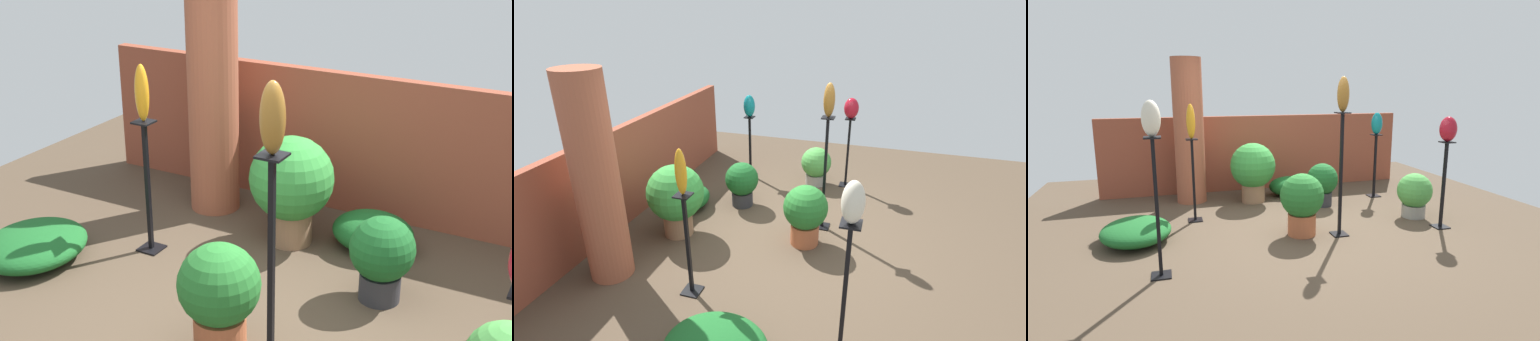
# 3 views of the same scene
# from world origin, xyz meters

# --- Properties ---
(ground_plane) EXTENTS (8.00, 8.00, 0.00)m
(ground_plane) POSITION_xyz_m (0.00, 0.00, 0.00)
(ground_plane) COLOR #4C3D2D
(brick_wall_back) EXTENTS (5.60, 0.12, 1.37)m
(brick_wall_back) POSITION_xyz_m (0.00, 2.36, 0.69)
(brick_wall_back) COLOR brown
(brick_wall_back) RESTS_ON ground
(brick_pillar) EXTENTS (0.48, 0.48, 2.36)m
(brick_pillar) POSITION_xyz_m (-1.28, 1.80, 1.18)
(brick_pillar) COLOR #9E5138
(brick_pillar) RESTS_ON ground
(pedestal_amber) EXTENTS (0.20, 0.20, 1.19)m
(pedestal_amber) POSITION_xyz_m (-1.31, 0.76, 0.54)
(pedestal_amber) COLOR black
(pedestal_amber) RESTS_ON ground
(pedestal_teal) EXTENTS (0.20, 0.20, 1.10)m
(pedestal_teal) POSITION_xyz_m (1.81, 1.20, 0.50)
(pedestal_teal) COLOR black
(pedestal_teal) RESTS_ON ground
(pedestal_ruby) EXTENTS (0.20, 0.20, 1.19)m
(pedestal_ruby) POSITION_xyz_m (1.90, -0.49, 0.54)
(pedestal_ruby) COLOR black
(pedestal_ruby) RESTS_ON ground
(pedestal_ivory) EXTENTS (0.20, 0.20, 1.43)m
(pedestal_ivory) POSITION_xyz_m (-1.78, -0.91, 0.66)
(pedestal_ivory) COLOR black
(pedestal_ivory) RESTS_ON ground
(pedestal_bronze) EXTENTS (0.20, 0.20, 1.59)m
(pedestal_bronze) POSITION_xyz_m (0.45, -0.35, 0.74)
(pedestal_bronze) COLOR black
(pedestal_bronze) RESTS_ON ground
(art_vase_amber) EXTENTS (0.12, 0.11, 0.48)m
(art_vase_amber) POSITION_xyz_m (-1.31, 0.76, 1.43)
(art_vase_amber) COLOR orange
(art_vase_amber) RESTS_ON pedestal_amber
(art_vase_teal) EXTENTS (0.19, 0.20, 0.37)m
(art_vase_teal) POSITION_xyz_m (1.81, 1.20, 1.28)
(art_vase_teal) COLOR #0F727A
(art_vase_teal) RESTS_ON pedestal_teal
(art_vase_ruby) EXTENTS (0.21, 0.23, 0.33)m
(art_vase_ruby) POSITION_xyz_m (1.90, -0.49, 1.35)
(art_vase_ruby) COLOR maroon
(art_vase_ruby) RESTS_ON pedestal_ruby
(art_vase_ivory) EXTENTS (0.18, 0.17, 0.34)m
(art_vase_ivory) POSITION_xyz_m (-1.78, -0.91, 1.60)
(art_vase_ivory) COLOR beige
(art_vase_ivory) RESTS_ON pedestal_ivory
(art_vase_bronze) EXTENTS (0.15, 0.14, 0.43)m
(art_vase_bronze) POSITION_xyz_m (0.45, -0.35, 1.80)
(art_vase_bronze) COLOR brown
(art_vase_bronze) RESTS_ON pedestal_bronze
(potted_plant_mid_right) EXTENTS (0.75, 0.75, 0.99)m
(potted_plant_mid_right) POSITION_xyz_m (-0.30, 1.48, 0.57)
(potted_plant_mid_right) COLOR #936B4C
(potted_plant_mid_right) RESTS_ON ground
(potted_plant_mid_left) EXTENTS (0.57, 0.57, 0.81)m
(potted_plant_mid_left) POSITION_xyz_m (-0.02, -0.20, 0.46)
(potted_plant_mid_left) COLOR #B25B38
(potted_plant_mid_left) RESTS_ON ground
(potted_plant_walkway_edge) EXTENTS (0.51, 0.51, 0.66)m
(potted_plant_walkway_edge) POSITION_xyz_m (1.81, 0.02, 0.36)
(potted_plant_walkway_edge) COLOR gray
(potted_plant_walkway_edge) RESTS_ON ground
(potted_plant_near_pillar) EXTENTS (0.51, 0.51, 0.69)m
(potted_plant_near_pillar) POSITION_xyz_m (0.73, 0.95, 0.39)
(potted_plant_near_pillar) COLOR #2D2D33
(potted_plant_near_pillar) RESTS_ON ground
(foliage_bed_west) EXTENTS (0.72, 0.60, 0.34)m
(foliage_bed_west) POSITION_xyz_m (0.40, 1.69, 0.17)
(foliage_bed_west) COLOR #195923
(foliage_bed_west) RESTS_ON ground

